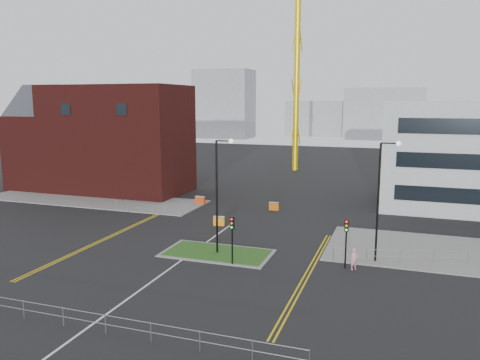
{
  "coord_description": "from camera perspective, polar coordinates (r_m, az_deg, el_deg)",
  "views": [
    {
      "loc": [
        15.31,
        -25.16,
        11.99
      ],
      "look_at": [
        1.89,
        13.91,
        5.0
      ],
      "focal_mm": 35.0,
      "sensor_mm": 36.0,
      "label": 1
    }
  ],
  "objects": [
    {
      "name": "traffic_light_right",
      "position": [
        34.62,
        12.83,
        -6.44
      ],
      "size": [
        0.28,
        0.33,
        3.65
      ],
      "color": "black",
      "rests_on": "ground"
    },
    {
      "name": "barrier_right",
      "position": [
        45.74,
        -2.58,
        -4.96
      ],
      "size": [
        1.13,
        0.54,
        0.91
      ],
      "color": "#FF990E",
      "rests_on": "ground"
    },
    {
      "name": "skyline_d",
      "position": [
        166.91,
        11.01,
        7.37
      ],
      "size": [
        30.0,
        12.0,
        12.0
      ],
      "primitive_type": "cube",
      "color": "gray",
      "rests_on": "ground"
    },
    {
      "name": "skyline_b",
      "position": [
        155.31,
        17.15,
        7.71
      ],
      "size": [
        24.0,
        12.0,
        16.0
      ],
      "primitive_type": "cube",
      "color": "gray",
      "rests_on": "ground"
    },
    {
      "name": "yellow_right_b",
      "position": [
        33.84,
        8.52,
        -11.25
      ],
      "size": [
        0.12,
        20.0,
        0.01
      ],
      "primitive_type": "cube",
      "color": "gold",
      "rests_on": "ground"
    },
    {
      "name": "brick_building",
      "position": [
        65.71,
        -16.81,
        4.71
      ],
      "size": [
        24.2,
        10.07,
        14.24
      ],
      "color": "#491512",
      "rests_on": "ground"
    },
    {
      "name": "pedestrian",
      "position": [
        35.0,
        13.75,
        -9.35
      ],
      "size": [
        0.68,
        0.66,
        1.58
      ],
      "primitive_type": "imported",
      "rotation": [
        0.0,
        0.0,
        0.69
      ],
      "color": "pink",
      "rests_on": "ground"
    },
    {
      "name": "yellow_left_b",
      "position": [
        44.23,
        -14.88,
        -6.45
      ],
      "size": [
        0.12,
        24.0,
        0.01
      ],
      "primitive_type": "cube",
      "color": "gold",
      "rests_on": "ground"
    },
    {
      "name": "grass_island",
      "position": [
        37.67,
        -2.79,
        -8.87
      ],
      "size": [
        8.0,
        4.0,
        0.12
      ],
      "primitive_type": "cube",
      "color": "#294E1A",
      "rests_on": "ground"
    },
    {
      "name": "tower_crane",
      "position": [
        80.03,
        10.81,
        19.04
      ],
      "size": [
        49.77,
        20.12,
        36.62
      ],
      "color": "yellow",
      "rests_on": "ground"
    },
    {
      "name": "pavement_left",
      "position": [
        60.11,
        -17.51,
        -2.3
      ],
      "size": [
        28.0,
        8.0,
        0.12
      ],
      "primitive_type": "cube",
      "color": "slate",
      "rests_on": "ground"
    },
    {
      "name": "streetlamp_right_near",
      "position": [
        35.79,
        16.89,
        -1.4
      ],
      "size": [
        1.46,
        0.36,
        9.18
      ],
      "color": "black",
      "rests_on": "ground"
    },
    {
      "name": "railing_left",
      "position": [
        51.78,
        -12.12,
        -3.16
      ],
      "size": [
        6.05,
        0.05,
        1.1
      ],
      "color": "gray",
      "rests_on": "ground"
    },
    {
      "name": "island_kerb",
      "position": [
        37.68,
        -2.79,
        -8.9
      ],
      "size": [
        8.6,
        4.6,
        0.08
      ],
      "primitive_type": "cube",
      "color": "slate",
      "rests_on": "ground"
    },
    {
      "name": "railing_front",
      "position": [
        26.97,
        -18.51,
        -15.48
      ],
      "size": [
        24.05,
        0.05,
        1.1
      ],
      "color": "gray",
      "rests_on": "ground"
    },
    {
      "name": "railing_right",
      "position": [
        38.69,
        26.06,
        -8.25
      ],
      "size": [
        19.05,
        5.05,
        1.1
      ],
      "color": "gray",
      "rests_on": "ground"
    },
    {
      "name": "yellow_left_a",
      "position": [
        44.4,
        -15.2,
        -6.4
      ],
      "size": [
        0.12,
        24.0,
        0.01
      ],
      "primitive_type": "cube",
      "color": "gold",
      "rests_on": "ground"
    },
    {
      "name": "ground",
      "position": [
        31.8,
        -11.73,
        -12.76
      ],
      "size": [
        200.0,
        200.0,
        0.0
      ],
      "primitive_type": "plane",
      "color": "black",
      "rests_on": "ground"
    },
    {
      "name": "streetlamp_island",
      "position": [
        36.25,
        -2.54,
        -0.86
      ],
      "size": [
        1.46,
        0.36,
        9.18
      ],
      "color": "black",
      "rests_on": "ground"
    },
    {
      "name": "barrier_mid",
      "position": [
        52.11,
        4.17,
        -3.17
      ],
      "size": [
        1.1,
        0.44,
        0.91
      ],
      "color": "#C85F0B",
      "rests_on": "ground"
    },
    {
      "name": "traffic_light_island",
      "position": [
        34.45,
        -0.97,
        -6.27
      ],
      "size": [
        0.28,
        0.33,
        3.65
      ],
      "color": "black",
      "rests_on": "ground"
    },
    {
      "name": "skyline_a",
      "position": [
        155.35,
        -1.93,
        9.23
      ],
      "size": [
        18.0,
        12.0,
        22.0
      ],
      "primitive_type": "cube",
      "color": "gray",
      "rests_on": "ground"
    },
    {
      "name": "barrier_left",
      "position": [
        55.0,
        -4.88,
        -2.46
      ],
      "size": [
        1.18,
        0.45,
        0.98
      ],
      "color": "red",
      "rests_on": "ground"
    },
    {
      "name": "yellow_right_a",
      "position": [
        33.89,
        8.01,
        -11.2
      ],
      "size": [
        0.12,
        20.0,
        0.01
      ],
      "primitive_type": "cube",
      "color": "gold",
      "rests_on": "ground"
    },
    {
      "name": "centre_line",
      "position": [
        33.4,
        -9.95,
        -11.57
      ],
      "size": [
        0.15,
        30.0,
        0.01
      ],
      "primitive_type": "cube",
      "color": "silver",
      "rests_on": "ground"
    }
  ]
}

